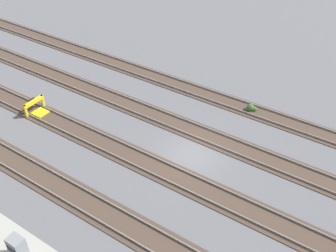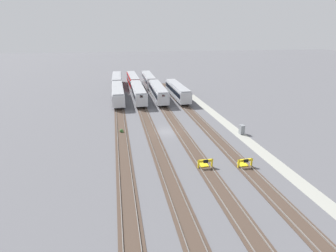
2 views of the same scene
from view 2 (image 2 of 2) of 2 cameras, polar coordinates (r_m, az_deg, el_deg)
ground_plane at (r=45.95m, az=-0.52°, el=-1.24°), size 400.00×400.00×0.00m
service_walkway at (r=49.55m, az=13.46°, el=-0.21°), size 54.00×2.00×0.01m
rail_track_nearest at (r=47.86m, az=8.48°, el=-0.54°), size 90.00×2.23×0.21m
rail_track_near_inner at (r=46.44m, az=2.56°, el=-0.97°), size 90.00×2.24×0.21m
rail_track_middle at (r=45.56m, az=-3.66°, el=-1.41°), size 90.00×2.24×0.21m
rail_track_far_inner at (r=45.23m, az=-10.04°, el=-1.85°), size 90.00×2.23×0.21m
subway_car_front_row_leftmost at (r=67.45m, az=-6.50°, el=7.28°), size 18.02×2.94×3.70m
subway_car_front_row_left_inner at (r=68.05m, az=-2.20°, el=7.50°), size 18.05×3.17×3.70m
subway_car_front_row_centre at (r=86.04m, az=-11.03°, el=9.74°), size 18.05×3.17×3.70m
subway_car_front_row_right_inner at (r=85.91m, az=-7.62°, el=9.91°), size 18.04×3.08×3.70m
subway_car_front_row_rightmost at (r=69.03m, az=2.05°, el=7.68°), size 18.01×2.90×3.70m
subway_car_back_row_leftmost at (r=86.42m, az=-4.24°, el=10.09°), size 18.04×3.10×3.70m
subway_car_back_row_centre at (r=67.23m, az=-10.84°, el=7.01°), size 18.01×2.92×3.70m
bumper_stop_nearest_track at (r=35.64m, az=16.24°, el=-7.69°), size 1.36×2.00×1.22m
bumper_stop_near_inner_track at (r=34.45m, az=7.97°, el=-8.04°), size 1.34×2.00×1.22m
electrical_cabinet at (r=46.40m, az=15.77°, el=-0.75°), size 0.90×0.73×1.60m
weed_clump at (r=46.30m, az=-10.09°, el=-1.08°), size 0.92×0.70×0.64m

